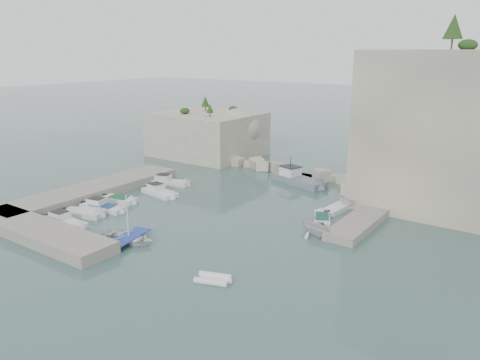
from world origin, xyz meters
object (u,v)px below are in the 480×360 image
Objects in this scene: motorboat_c at (120,202)px; tender_east_d at (356,208)px; motorboat_a at (169,184)px; motorboat_d at (103,210)px; tender_east_c at (337,211)px; work_boat at (299,184)px; motorboat_f at (65,225)px; rowboat at (129,242)px; inflatable_dinghy at (213,281)px; tender_east_b at (322,221)px; motorboat_b at (160,195)px; motorboat_e at (84,216)px; tender_east_a at (315,234)px.

tender_east_d reaches higher than motorboat_c.
motorboat_a is 11.82m from motorboat_d.
work_boat is at bearing 55.21° from tender_east_c.
motorboat_f is at bearing -89.32° from motorboat_c.
rowboat is at bearing -45.96° from motorboat_c.
motorboat_a is 8.73m from motorboat_c.
inflatable_dinghy is 0.60× the size of tender_east_b.
tender_east_d reaches higher than tender_east_c.
tender_east_d reaches higher than motorboat_b.
motorboat_d reaches higher than tender_east_b.
motorboat_b is (2.32, -4.07, 0.00)m from motorboat_a.
tender_east_c is at bearing 18.90° from motorboat_e.
tender_east_d is at bearing 17.30° from tender_east_a.
work_boat is at bearing 50.04° from motorboat_d.
rowboat is (8.00, -12.11, 0.00)m from motorboat_b.
tender_east_c is 0.55× the size of work_boat.
motorboat_b is at bearing 114.32° from tender_east_c.
motorboat_e and tender_east_b have the same top height.
tender_east_d is at bearing 26.41° from motorboat_d.
work_boat is (12.78, 24.13, 0.00)m from motorboat_e.
motorboat_a is 17.03m from work_boat.
motorboat_c is at bearing 84.12° from tender_east_b.
tender_east_b is 0.54× the size of work_boat.
work_boat is (-8.57, 7.22, 0.00)m from tender_east_c.
motorboat_d is 1.21× the size of tender_east_b.
inflatable_dinghy is at bearing -177.49° from tender_east_c.
work_boat is (13.76, 10.04, 0.00)m from motorboat_a.
tender_east_d is at bearing 31.65° from motorboat_b.
tender_east_d is (21.46, 8.97, 0.00)m from motorboat_b.
rowboat is (8.51, 0.74, 0.00)m from motorboat_f.
work_boat is at bearing 45.59° from motorboat_c.
motorboat_a is 27.71m from inflatable_dinghy.
motorboat_d reaches higher than motorboat_c.
motorboat_e is 0.56× the size of work_boat.
motorboat_b is 2.00× the size of inflatable_dinghy.
motorboat_e is at bearing 133.71° from tender_east_c.
tender_east_b is at bearing -50.78° from rowboat.
motorboat_b is at bearing -76.16° from motorboat_a.
tender_east_c is at bearing -8.67° from motorboat_a.
motorboat_c is 1.17× the size of tender_east_d.
motorboat_e is at bearing 151.02° from inflatable_dinghy.
motorboat_c is 3.14m from motorboat_d.
tender_east_b is 0.98× the size of tender_east_c.
rowboat is at bearing 153.02° from tender_east_c.
motorboat_f is at bearing 139.21° from tender_east_c.
motorboat_c is at bearing 41.10° from rowboat.
rowboat is at bearing -35.88° from motorboat_d.
motorboat_c and tender_east_c have the same top height.
motorboat_b is 1.23× the size of motorboat_c.
work_boat is at bearing 20.25° from motorboat_a.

